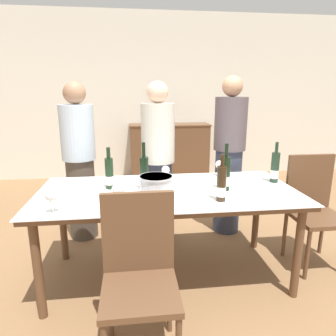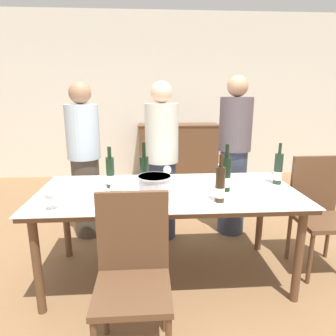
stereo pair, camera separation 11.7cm
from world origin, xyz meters
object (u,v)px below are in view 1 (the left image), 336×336
object	(u,v)px
wine_bottle_2	(275,168)
chair_near_front	(139,267)
person_guest_right	(229,157)
wine_bottle_0	(221,184)
wine_bottle_3	(109,174)
wine_glass_1	(118,190)
chair_right_end	(313,203)
wine_glass_2	(166,170)
wine_glass_3	(52,196)
ice_bucket	(156,187)
person_guest_left	(158,163)
person_host	(80,163)
wine_glass_0	(219,165)
dining_table	(168,198)
wine_bottle_4	(225,174)
wine_bottle_1	(144,174)
sideboard_cabinet	(169,152)

from	to	relation	value
wine_bottle_2	chair_near_front	xyz separation A→B (m)	(-1.17, -0.81, -0.34)
chair_near_front	person_guest_right	distance (m)	1.80
wine_bottle_0	wine_bottle_3	size ratio (longest dim) A/B	1.01
wine_bottle_3	chair_near_front	distance (m)	0.89
wine_glass_1	chair_right_end	world-z (taller)	chair_right_end
wine_glass_2	chair_near_front	world-z (taller)	chair_near_front
wine_glass_3	chair_near_front	xyz separation A→B (m)	(0.53, -0.34, -0.33)
ice_bucket	wine_glass_3	xyz separation A→B (m)	(-0.67, -0.16, 0.02)
wine_glass_2	person_guest_left	xyz separation A→B (m)	(-0.03, 0.45, -0.04)
person_guest_left	person_host	bearing A→B (deg)	173.03
wine_glass_0	wine_glass_3	xyz separation A→B (m)	(-1.29, -0.71, 0.01)
dining_table	person_host	size ratio (longest dim) A/B	1.26
wine_bottle_3	wine_glass_2	distance (m)	0.50
ice_bucket	person_guest_left	size ratio (longest dim) A/B	0.15
ice_bucket	wine_glass_0	world-z (taller)	ice_bucket
chair_right_end	person_host	bearing A→B (deg)	160.84
wine_bottle_0	wine_glass_0	bearing A→B (deg)	75.00
wine_glass_2	chair_right_end	bearing A→B (deg)	-8.22
wine_bottle_2	wine_bottle_3	xyz separation A→B (m)	(-1.37, -0.01, -0.00)
wine_glass_1	chair_near_front	bearing A→B (deg)	-74.11
wine_glass_1	chair_right_end	bearing A→B (deg)	11.96
wine_glass_0	person_host	size ratio (longest dim) A/B	0.09
wine_glass_0	person_guest_right	size ratio (longest dim) A/B	0.09
wine_glass_2	person_guest_left	world-z (taller)	person_guest_left
wine_bottle_4	wine_glass_1	size ratio (longest dim) A/B	2.38
dining_table	wine_bottle_1	bearing A→B (deg)	166.68
sideboard_cabinet	wine_glass_3	size ratio (longest dim) A/B	8.80
wine_glass_2	chair_right_end	xyz separation A→B (m)	(1.28, -0.19, -0.29)
wine_bottle_3	chair_right_end	size ratio (longest dim) A/B	0.34
ice_bucket	wine_bottle_4	distance (m)	0.57
dining_table	wine_bottle_2	bearing A→B (deg)	6.92
wine_bottle_0	person_host	size ratio (longest dim) A/B	0.21
wine_glass_2	person_guest_right	world-z (taller)	person_guest_right
person_guest_left	person_guest_right	world-z (taller)	person_guest_right
ice_bucket	person_host	bearing A→B (deg)	124.26
dining_table	ice_bucket	distance (m)	0.27
wine_glass_3	chair_right_end	size ratio (longest dim) A/B	0.16
wine_glass_1	wine_glass_2	size ratio (longest dim) A/B	1.19
sideboard_cabinet	wine_bottle_1	distance (m)	2.94
wine_bottle_4	chair_near_front	xyz separation A→B (m)	(-0.69, -0.65, -0.34)
ice_bucket	chair_near_front	bearing A→B (deg)	-105.56
person_host	wine_glass_3	bearing A→B (deg)	-88.89
wine_glass_1	person_host	size ratio (longest dim) A/B	0.10
person_guest_left	person_guest_right	distance (m)	0.76
wine_bottle_2	wine_glass_2	world-z (taller)	wine_bottle_2
wine_glass_3	chair_right_end	bearing A→B (deg)	12.21
wine_bottle_1	person_guest_left	bearing A→B (deg)	76.05
wine_bottle_2	person_host	size ratio (longest dim) A/B	0.22
wine_bottle_1	person_guest_left	distance (m)	0.71
sideboard_cabinet	wine_bottle_4	bearing A→B (deg)	-88.68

